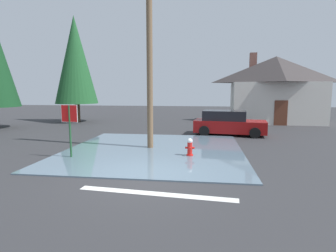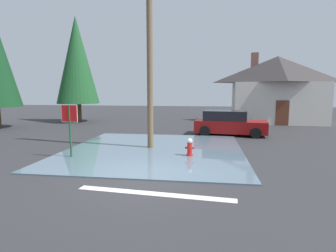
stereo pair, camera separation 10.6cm
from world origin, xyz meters
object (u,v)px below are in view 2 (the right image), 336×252
Objects in this scene: fire_hydrant at (190,148)px; parked_car at (229,123)px; utility_pole at (150,39)px; house at (276,88)px; stop_sign_near at (70,120)px; pine_tree_tall_left at (77,60)px.

parked_car is at bearing 70.94° from fire_hydrant.
house is (8.71, 12.55, -2.18)m from utility_pole.
house reaches higher than parked_car.
parked_car is at bearing 45.06° from stop_sign_near.
utility_pole reaches higher than parked_car.
parked_car reaches higher than fire_hydrant.
parked_car is at bearing 48.73° from utility_pole.
pine_tree_tall_left reaches higher than house.
fire_hydrant is 5.35m from utility_pole.
utility_pole reaches higher than house.
fire_hydrant is 0.17× the size of parked_car.
pine_tree_tall_left reaches higher than stop_sign_near.
utility_pole is 15.43m from house.
fire_hydrant is at bearing -47.73° from pine_tree_tall_left.
fire_hydrant is 6.44m from parked_car.
fire_hydrant is 0.09× the size of pine_tree_tall_left.
utility_pole is at bearing -131.27° from parked_car.
utility_pole is at bearing 144.30° from fire_hydrant.
utility_pole reaches higher than stop_sign_near.
stop_sign_near is at bearing -134.94° from parked_car.
fire_hydrant is 15.72m from house.
pine_tree_tall_left is at bearing 132.27° from fire_hydrant.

